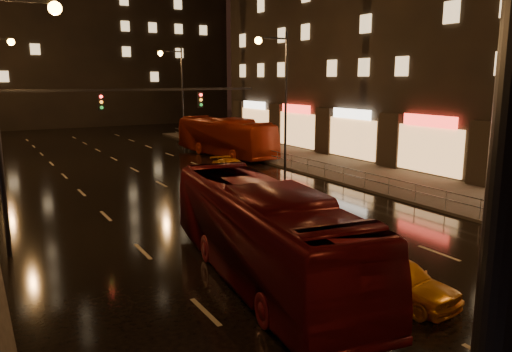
% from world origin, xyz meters
% --- Properties ---
extents(ground, '(140.00, 140.00, 0.00)m').
position_xyz_m(ground, '(0.00, 20.00, 0.00)').
color(ground, black).
rests_on(ground, ground).
extents(sidewalk_right, '(7.00, 70.00, 0.15)m').
position_xyz_m(sidewalk_right, '(13.50, 15.00, 0.07)').
color(sidewalk_right, '#38332D').
rests_on(sidewalk_right, ground).
extents(building_distant, '(44.00, 16.00, 36.00)m').
position_xyz_m(building_distant, '(4.00, 72.00, 18.00)').
color(building_distant, black).
rests_on(building_distant, ground).
extents(traffic_signal, '(15.31, 0.32, 6.20)m').
position_xyz_m(traffic_signal, '(-5.06, 20.00, 4.74)').
color(traffic_signal, black).
rests_on(traffic_signal, ground).
extents(railing_right, '(0.05, 56.00, 1.00)m').
position_xyz_m(railing_right, '(10.20, 18.00, 0.90)').
color(railing_right, '#99999E').
rests_on(railing_right, sidewalk_right).
extents(bus_red, '(4.40, 12.23, 3.33)m').
position_xyz_m(bus_red, '(-2.29, 5.26, 1.67)').
color(bus_red, '#620E13').
rests_on(bus_red, ground).
extents(bus_curb, '(4.23, 12.30, 3.36)m').
position_xyz_m(bus_curb, '(9.00, 30.72, 1.68)').
color(bus_curb, '#9F270F').
rests_on(bus_curb, ground).
extents(taxi_near, '(2.06, 4.10, 1.34)m').
position_xyz_m(taxi_near, '(0.50, 1.80, 0.67)').
color(taxi_near, orange).
rests_on(taxi_near, ground).
extents(taxi_far, '(2.05, 4.54, 1.29)m').
position_xyz_m(taxi_far, '(4.86, 21.38, 0.64)').
color(taxi_far, orange).
rests_on(taxi_far, ground).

